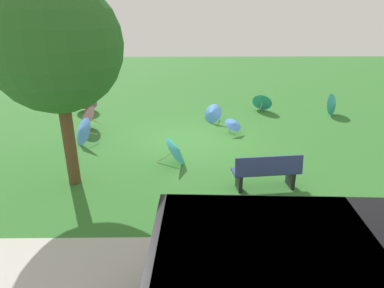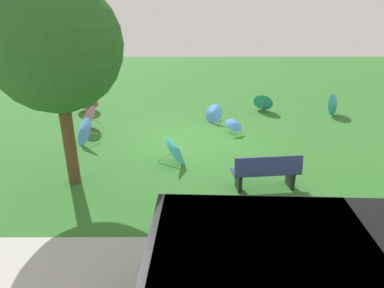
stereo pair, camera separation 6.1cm
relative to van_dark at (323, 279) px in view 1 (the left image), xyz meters
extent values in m
plane|color=#2D6B28|center=(1.68, -7.02, -0.91)|extent=(40.00, 40.00, 0.00)
cube|color=black|center=(-0.17, 0.01, -0.06)|extent=(4.68, 2.09, 1.35)
cube|color=black|center=(0.75, -0.03, 0.34)|extent=(2.65, 2.03, 0.55)
cylinder|color=black|center=(1.40, -1.01, -0.53)|extent=(0.77, 0.25, 0.76)
cube|color=navy|center=(-0.16, -3.90, -0.46)|extent=(1.64, 0.61, 0.05)
cube|color=navy|center=(-0.18, -3.70, -0.24)|extent=(1.60, 0.28, 0.45)
cube|color=black|center=(0.48, -3.84, -0.69)|extent=(0.12, 0.41, 0.45)
cube|color=black|center=(-0.79, -3.97, -0.69)|extent=(0.12, 0.41, 0.45)
cylinder|color=brown|center=(4.51, -4.22, 0.30)|extent=(0.29, 0.29, 2.43)
sphere|color=#286023|center=(4.51, -4.22, 2.39)|extent=(2.91, 2.91, 2.91)
cylinder|color=tan|center=(5.91, -10.18, -0.69)|extent=(0.05, 0.39, 0.30)
cone|color=pink|center=(5.93, -10.44, -0.49)|extent=(0.96, 0.77, 0.85)
sphere|color=tan|center=(5.93, -10.52, -0.42)|extent=(0.04, 0.05, 0.05)
cylinder|color=tan|center=(4.98, -8.07, -0.58)|extent=(0.50, 0.13, 0.21)
cone|color=pink|center=(5.29, -8.14, -0.46)|extent=(0.65, 1.00, 0.91)
sphere|color=tan|center=(5.35, -8.15, -0.43)|extent=(0.05, 0.05, 0.05)
cylinder|color=tan|center=(-1.34, -10.20, -0.65)|extent=(0.17, 0.35, 0.22)
cone|color=teal|center=(-1.45, -10.44, -0.51)|extent=(0.97, 0.83, 0.80)
sphere|color=tan|center=(-1.47, -10.51, -0.47)|extent=(0.05, 0.06, 0.05)
cylinder|color=tan|center=(-3.93, -9.97, -0.53)|extent=(0.34, 0.34, 0.11)
cone|color=teal|center=(-4.15, -9.75, -0.47)|extent=(0.84, 0.84, 0.88)
sphere|color=tan|center=(-4.21, -9.69, -0.46)|extent=(0.06, 0.06, 0.04)
cylinder|color=tan|center=(4.82, -6.93, -0.60)|extent=(0.37, 0.28, 0.23)
cone|color=#4C8CE5|center=(5.05, -6.76, -0.47)|extent=(0.96, 1.04, 0.89)
sphere|color=tan|center=(5.10, -6.72, -0.44)|extent=(0.06, 0.06, 0.05)
cylinder|color=tan|center=(0.62, -9.12, -0.70)|extent=(0.26, 0.31, 0.23)
cone|color=#4C8CE5|center=(0.78, -8.93, -0.55)|extent=(0.89, 0.85, 0.72)
sphere|color=tan|center=(0.82, -8.88, -0.52)|extent=(0.06, 0.06, 0.05)
cylinder|color=tan|center=(0.20, -7.73, -0.75)|extent=(0.15, 0.18, 0.32)
cone|color=#4C8CE5|center=(0.13, -7.64, -0.55)|extent=(0.81, 0.80, 0.40)
sphere|color=tan|center=(0.11, -7.62, -0.51)|extent=(0.06, 0.06, 0.05)
cylinder|color=tan|center=(2.30, -5.33, -0.72)|extent=(0.52, 0.04, 0.36)
cone|color=teal|center=(1.99, -5.32, -0.51)|extent=(0.62, 0.88, 0.80)
sphere|color=tan|center=(1.94, -5.32, -0.47)|extent=(0.05, 0.04, 0.05)
camera|label=1|loc=(1.69, 3.23, 3.15)|focal=31.46mm
camera|label=2|loc=(1.63, 3.23, 3.15)|focal=31.46mm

